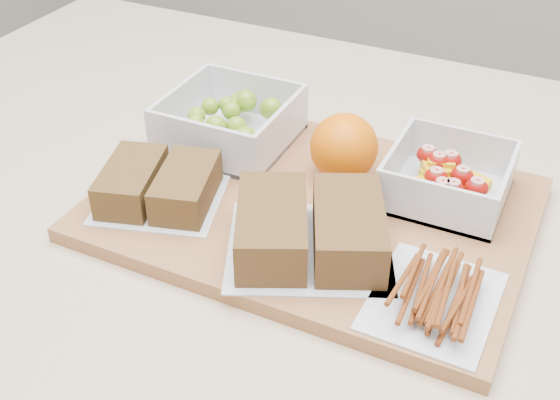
# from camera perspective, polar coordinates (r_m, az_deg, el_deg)

# --- Properties ---
(cutting_board) EXTENTS (0.42, 0.30, 0.02)m
(cutting_board) POSITION_cam_1_polar(r_m,az_deg,el_deg) (0.71, 2.67, -0.73)
(cutting_board) COLOR #9D6941
(cutting_board) RESTS_ON counter
(grape_container) EXTENTS (0.13, 0.13, 0.06)m
(grape_container) POSITION_cam_1_polar(r_m,az_deg,el_deg) (0.79, -3.89, 6.34)
(grape_container) COLOR silver
(grape_container) RESTS_ON cutting_board
(fruit_container) EXTENTS (0.12, 0.12, 0.05)m
(fruit_container) POSITION_cam_1_polar(r_m,az_deg,el_deg) (0.72, 13.41, 1.57)
(fruit_container) COLOR silver
(fruit_container) RESTS_ON cutting_board
(orange) EXTENTS (0.07, 0.07, 0.07)m
(orange) POSITION_cam_1_polar(r_m,az_deg,el_deg) (0.72, 5.22, 4.29)
(orange) COLOR orange
(orange) RESTS_ON cutting_board
(sandwich_bag_left) EXTENTS (0.15, 0.14, 0.04)m
(sandwich_bag_left) POSITION_cam_1_polar(r_m,az_deg,el_deg) (0.70, -9.82, 1.20)
(sandwich_bag_left) COLOR silver
(sandwich_bag_left) RESTS_ON cutting_board
(sandwich_bag_center) EXTENTS (0.19, 0.18, 0.05)m
(sandwich_bag_center) POSITION_cam_1_polar(r_m,az_deg,el_deg) (0.63, 2.47, -2.36)
(sandwich_bag_center) COLOR silver
(sandwich_bag_center) RESTS_ON cutting_board
(pretzel_bag) EXTENTS (0.10, 0.12, 0.03)m
(pretzel_bag) POSITION_cam_1_polar(r_m,az_deg,el_deg) (0.60, 12.48, -7.17)
(pretzel_bag) COLOR silver
(pretzel_bag) RESTS_ON cutting_board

